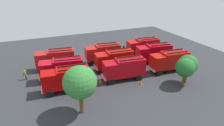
{
  "coord_description": "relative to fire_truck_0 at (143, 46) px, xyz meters",
  "views": [
    {
      "loc": [
        13.4,
        31.31,
        16.04
      ],
      "look_at": [
        0.0,
        0.0,
        1.4
      ],
      "focal_mm": 31.78,
      "sensor_mm": 36.0,
      "label": 1
    }
  ],
  "objects": [
    {
      "name": "traffic_cone_0",
      "position": [
        13.2,
        8.34,
        -1.84
      ],
      "size": [
        0.44,
        0.44,
        0.63
      ],
      "primitive_type": "cone",
      "color": "#F2600C",
      "rests_on": "ground"
    },
    {
      "name": "fire_truck_3",
      "position": [
        0.05,
        4.27,
        0.0
      ],
      "size": [
        7.48,
        3.62,
        3.88
      ],
      "rotation": [
        0.0,
        0.0,
        -0.15
      ],
      "color": "#AE0612",
      "rests_on": "ground"
    },
    {
      "name": "ground_plane",
      "position": [
        9.41,
        4.43,
        -2.15
      ],
      "size": [
        56.19,
        56.19,
        0.0
      ],
      "primitive_type": "plane",
      "color": "#2D3033"
    },
    {
      "name": "fire_truck_0",
      "position": [
        0.0,
        0.0,
        0.0
      ],
      "size": [
        7.36,
        3.2,
        3.88
      ],
      "rotation": [
        0.0,
        0.0,
        -0.08
      ],
      "color": "#B60C12",
      "rests_on": "ground"
    },
    {
      "name": "fire_truck_6",
      "position": [
        -0.05,
        9.04,
        0.0
      ],
      "size": [
        7.35,
        3.15,
        3.88
      ],
      "rotation": [
        0.0,
        0.0,
        -0.07
      ],
      "color": "#B00F09",
      "rests_on": "ground"
    },
    {
      "name": "firefighter_2",
      "position": [
        20.79,
        6.58,
        -1.11
      ],
      "size": [
        0.37,
        0.48,
        1.83
      ],
      "rotation": [
        0.0,
        0.0,
        3.5
      ],
      "color": "black",
      "rests_on": "ground"
    },
    {
      "name": "firefighter_1",
      "position": [
        3.2,
        -3.18,
        -1.17
      ],
      "size": [
        0.42,
        0.29,
        1.75
      ],
      "rotation": [
        0.0,
        0.0,
        1.56
      ],
      "color": "black",
      "rests_on": "ground"
    },
    {
      "name": "fire_truck_1",
      "position": [
        9.63,
        0.28,
        0.0
      ],
      "size": [
        7.38,
        3.26,
        3.88
      ],
      "rotation": [
        0.0,
        0.0,
        -0.09
      ],
      "color": "red",
      "rests_on": "ground"
    },
    {
      "name": "tree_2",
      "position": [
        18.07,
        14.79,
        2.23
      ],
      "size": [
        4.2,
        4.2,
        6.51
      ],
      "color": "brown",
      "rests_on": "ground"
    },
    {
      "name": "fire_truck_7",
      "position": [
        9.04,
        8.76,
        0.0
      ],
      "size": [
        7.4,
        3.31,
        3.88
      ],
      "rotation": [
        0.0,
        0.0,
        -0.1
      ],
      "color": "#AA070F",
      "rests_on": "ground"
    },
    {
      "name": "fire_truck_2",
      "position": [
        19.0,
        -0.18,
        0.0
      ],
      "size": [
        7.48,
        3.61,
        3.88
      ],
      "rotation": [
        0.0,
        0.0,
        -0.15
      ],
      "color": "red",
      "rests_on": "ground"
    },
    {
      "name": "fire_truck_4",
      "position": [
        8.98,
        4.51,
        0.0
      ],
      "size": [
        7.34,
        3.13,
        3.88
      ],
      "rotation": [
        0.0,
        0.0,
        -0.06
      ],
      "color": "#B70E07",
      "rests_on": "ground"
    },
    {
      "name": "fire_truck_8",
      "position": [
        18.72,
        8.64,
        0.0
      ],
      "size": [
        7.4,
        3.31,
        3.88
      ],
      "rotation": [
        0.0,
        0.0,
        -0.1
      ],
      "color": "#B70404",
      "rests_on": "ground"
    },
    {
      "name": "traffic_cone_1",
      "position": [
        7.2,
        11.41,
        -1.8
      ],
      "size": [
        0.49,
        0.49,
        0.7
      ],
      "primitive_type": "cone",
      "color": "#F2600C",
      "rests_on": "ground"
    },
    {
      "name": "fire_truck_5",
      "position": [
        18.69,
        4.67,
        0.0
      ],
      "size": [
        7.49,
        3.63,
        3.88
      ],
      "rotation": [
        0.0,
        0.0,
        -0.15
      ],
      "color": "#B60815",
      "rests_on": "ground"
    },
    {
      "name": "firefighter_0",
      "position": [
        24.48,
        2.24,
        -1.19
      ],
      "size": [
        0.28,
        0.44,
        1.71
      ],
      "rotation": [
        0.0,
        0.0,
        0.1
      ],
      "color": "black",
      "rests_on": "ground"
    },
    {
      "name": "tree_1",
      "position": [
        1.27,
        14.43,
        1.01
      ],
      "size": [
        3.03,
        3.03,
        4.7
      ],
      "color": "brown",
      "rests_on": "ground"
    },
    {
      "name": "tree_0",
      "position": [
        0.21,
        13.84,
        1.13
      ],
      "size": [
        3.15,
        3.15,
        4.89
      ],
      "color": "brown",
      "rests_on": "ground"
    }
  ]
}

